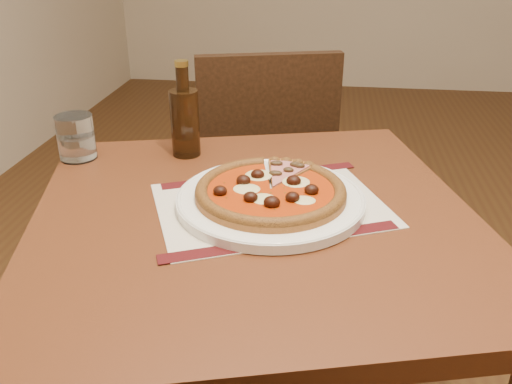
# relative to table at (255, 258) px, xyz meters

# --- Properties ---
(table) EXTENTS (0.98, 0.98, 0.75)m
(table) POSITION_rel_table_xyz_m (0.00, 0.00, 0.00)
(table) COLOR #632F17
(table) RESTS_ON ground
(chair_far) EXTENTS (0.52, 0.52, 0.90)m
(chair_far) POSITION_rel_table_xyz_m (-0.08, 0.77, -0.14)
(chair_far) COLOR black
(chair_far) RESTS_ON ground
(placemat) EXTENTS (0.50, 0.43, 0.00)m
(placemat) POSITION_rel_table_xyz_m (0.03, 0.03, 0.10)
(placemat) COLOR beige
(placemat) RESTS_ON table
(plate) EXTENTS (0.35, 0.35, 0.02)m
(plate) POSITION_rel_table_xyz_m (0.03, 0.03, 0.11)
(plate) COLOR white
(plate) RESTS_ON placemat
(pizza) EXTENTS (0.28, 0.28, 0.04)m
(pizza) POSITION_rel_table_xyz_m (0.03, 0.03, 0.13)
(pizza) COLOR #9F5926
(pizza) RESTS_ON plate
(ham_slice) EXTENTS (0.10, 0.14, 0.02)m
(ham_slice) POSITION_rel_table_xyz_m (0.05, 0.11, 0.13)
(ham_slice) COLOR #9F5926
(ham_slice) RESTS_ON plate
(water_glass) EXTENTS (0.09, 0.09, 0.10)m
(water_glass) POSITION_rel_table_xyz_m (-0.43, 0.20, 0.15)
(water_glass) COLOR white
(water_glass) RESTS_ON table
(bottle) EXTENTS (0.06, 0.06, 0.21)m
(bottle) POSITION_rel_table_xyz_m (-0.19, 0.25, 0.19)
(bottle) COLOR #311C0C
(bottle) RESTS_ON table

